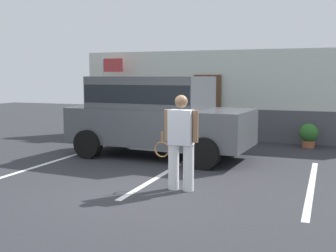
{
  "coord_description": "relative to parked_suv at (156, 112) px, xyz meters",
  "views": [
    {
      "loc": [
        3.14,
        -6.79,
        2.06
      ],
      "look_at": [
        0.1,
        1.2,
        1.05
      ],
      "focal_mm": 45.3,
      "sensor_mm": 36.0,
      "label": 1
    }
  ],
  "objects": [
    {
      "name": "parking_stripe_2",
      "position": [
        3.88,
        -1.67,
        -1.14
      ],
      "size": [
        0.12,
        4.4,
        0.01
      ],
      "primitive_type": "cube",
      "color": "silver",
      "rests_on": "ground_plane"
    },
    {
      "name": "house_frontage",
      "position": [
        0.97,
        3.57,
        0.21
      ],
      "size": [
        10.01,
        0.4,
        2.89
      ],
      "color": "silver",
      "rests_on": "ground_plane"
    },
    {
      "name": "parking_stripe_1",
      "position": [
        0.91,
        -1.67,
        -1.14
      ],
      "size": [
        0.12,
        4.4,
        0.01
      ],
      "primitive_type": "cube",
      "color": "silver",
      "rests_on": "ground_plane"
    },
    {
      "name": "ground_plane",
      "position": [
        0.98,
        -3.17,
        -1.15
      ],
      "size": [
        40.0,
        40.0,
        0.0
      ],
      "primitive_type": "plane",
      "color": "#2D2D33"
    },
    {
      "name": "tennis_player_man",
      "position": [
        1.66,
        -2.85,
        -0.25
      ],
      "size": [
        0.9,
        0.27,
        1.73
      ],
      "rotation": [
        0.0,
        0.0,
        3.14
      ],
      "color": "white",
      "rests_on": "ground_plane"
    },
    {
      "name": "parked_suv",
      "position": [
        0.0,
        0.0,
        0.0
      ],
      "size": [
        4.72,
        2.42,
        2.05
      ],
      "rotation": [
        0.0,
        0.0,
        -0.07
      ],
      "color": "#4C4F54",
      "rests_on": "ground_plane"
    },
    {
      "name": "potted_plant_by_porch",
      "position": [
        3.62,
        2.77,
        -0.76
      ],
      "size": [
        0.53,
        0.53,
        0.7
      ],
      "color": "#9E5638",
      "rests_on": "ground_plane"
    },
    {
      "name": "flag_pole",
      "position": [
        -2.99,
        2.95,
        0.74
      ],
      "size": [
        0.8,
        0.06,
        2.7
      ],
      "color": "silver",
      "rests_on": "ground_plane"
    },
    {
      "name": "parking_stripe_0",
      "position": [
        -2.07,
        -1.67,
        -1.14
      ],
      "size": [
        0.12,
        4.4,
        0.01
      ],
      "primitive_type": "cube",
      "color": "silver",
      "rests_on": "ground_plane"
    }
  ]
}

